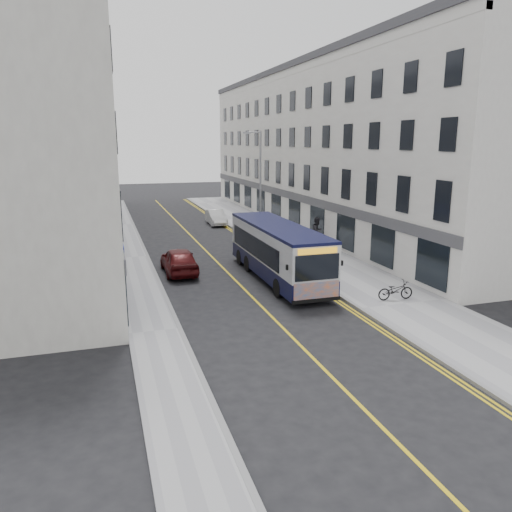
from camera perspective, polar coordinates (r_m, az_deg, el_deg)
ground at (r=22.14m, az=1.14°, el=-6.29°), size 140.00×140.00×0.00m
pavement_east at (r=35.08m, az=4.61°, el=1.04°), size 4.50×64.00×0.12m
pavement_west at (r=32.66m, az=-14.03°, el=-0.21°), size 2.00×64.00×0.12m
kerb_east at (r=34.31m, az=1.12°, el=0.82°), size 0.18×64.00×0.13m
kerb_west at (r=32.73m, az=-12.28°, el=-0.08°), size 0.18×64.00×0.13m
road_centre_line at (r=33.30m, az=-5.42°, el=0.28°), size 0.12×64.00×0.01m
road_dbl_yellow_inner at (r=34.19m, az=0.41°, el=0.67°), size 0.10×64.00×0.01m
road_dbl_yellow_outer at (r=34.25m, az=0.73°, el=0.69°), size 0.10×64.00×0.01m
terrace_east at (r=44.66m, az=6.76°, el=11.89°), size 6.00×46.00×13.00m
terrace_west at (r=40.88m, az=-21.07°, el=11.03°), size 6.00×46.00×13.00m
streetlamp at (r=35.61m, az=0.39°, el=8.30°), size 1.32×0.18×8.00m
city_bus at (r=26.73m, az=2.49°, el=0.72°), size 2.40×10.24×2.97m
bicycle at (r=24.03m, az=15.65°, el=-3.79°), size 1.76×0.73×0.90m
pedestrian_near at (r=34.17m, az=4.22°, el=2.23°), size 0.63×0.44×1.63m
pedestrian_far at (r=35.35m, az=7.01°, el=2.82°), size 1.22×1.14×1.99m
car_white at (r=44.78m, az=-4.58°, el=4.42°), size 1.49×3.98×1.30m
car_maroon at (r=28.45m, az=-8.79°, el=-0.49°), size 1.76×4.37×1.49m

